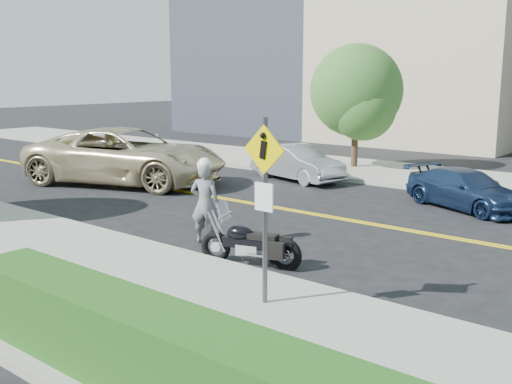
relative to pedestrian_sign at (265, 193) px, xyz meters
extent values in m
plane|color=black|center=(-4.20, 6.31, -1.96)|extent=(120.00, 120.00, 0.00)
cube|color=#9E9B91|center=(-4.20, -1.19, -1.89)|extent=(60.00, 5.00, 0.15)
cube|color=#9E9B91|center=(-4.20, 13.81, -1.89)|extent=(60.00, 5.00, 0.15)
cube|color=#235619|center=(1.80, -2.99, -1.31)|extent=(9.00, 0.90, 1.00)
cylinder|color=#4C4C51|center=(0.00, 0.01, -0.31)|extent=(0.08, 0.08, 3.00)
cube|color=#F9D800|center=(0.00, -0.02, 0.69)|extent=(0.78, 0.03, 0.78)
cube|color=white|center=(0.00, -0.02, -0.06)|extent=(0.35, 0.03, 0.45)
imported|color=#A7A8AC|center=(-3.57, 2.31, -1.03)|extent=(0.80, 0.69, 1.86)
sphere|color=white|center=(-3.57, 2.31, -0.15)|extent=(0.33, 0.33, 0.33)
imported|color=beige|center=(-11.12, 6.11, -0.97)|extent=(7.80, 5.53, 1.98)
imported|color=beige|center=(-16.81, 9.65, -1.37)|extent=(3.71, 2.43, 1.18)
imported|color=#ADB1B5|center=(-6.86, 10.51, -1.31)|extent=(4.15, 2.26, 1.30)
imported|color=navy|center=(-0.29, 9.68, -1.40)|extent=(4.19, 2.95, 1.13)
cylinder|color=#382619|center=(-6.50, 14.02, 0.09)|extent=(0.27, 0.27, 4.10)
sphere|color=#316620|center=(-6.50, 14.02, 1.24)|extent=(3.69, 3.69, 3.69)
camera|label=1|loc=(5.73, -7.21, 1.81)|focal=42.00mm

